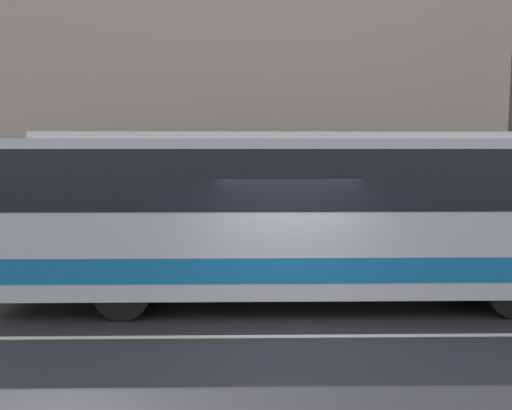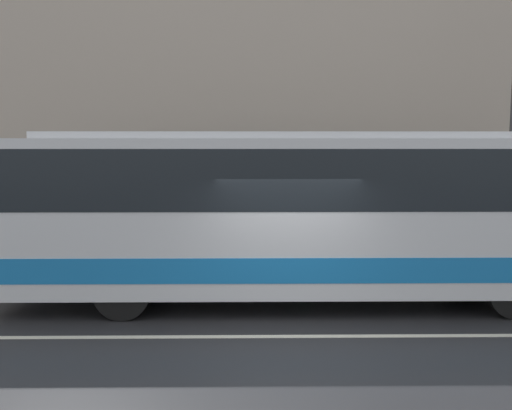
{
  "view_description": "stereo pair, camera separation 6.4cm",
  "coord_description": "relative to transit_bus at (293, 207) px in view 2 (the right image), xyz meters",
  "views": [
    {
      "loc": [
        -0.75,
        -8.9,
        3.11
      ],
      "look_at": [
        -0.55,
        2.09,
        1.91
      ],
      "focal_mm": 40.0,
      "sensor_mm": 36.0,
      "label": 1
    },
    {
      "loc": [
        -0.69,
        -8.9,
        3.11
      ],
      "look_at": [
        -0.55,
        2.09,
        1.91
      ],
      "focal_mm": 40.0,
      "sensor_mm": 36.0,
      "label": 2
    }
  ],
  "objects": [
    {
      "name": "ground_plane",
      "position": [
        -0.17,
        -2.09,
        -1.87
      ],
      "size": [
        60.0,
        60.0,
        0.0
      ],
      "primitive_type": "plane",
      "color": "#262628"
    },
    {
      "name": "sidewalk",
      "position": [
        -0.17,
        3.46,
        -1.79
      ],
      "size": [
        60.0,
        3.1,
        0.15
      ],
      "color": "#A09E99",
      "rests_on": "ground_plane"
    },
    {
      "name": "building_facade",
      "position": [
        -0.17,
        5.15,
        3.26
      ],
      "size": [
        60.0,
        0.35,
        10.62
      ],
      "color": "#B7A899",
      "rests_on": "ground_plane"
    },
    {
      "name": "lane_stripe",
      "position": [
        -0.17,
        -2.09,
        -1.86
      ],
      "size": [
        54.0,
        0.14,
        0.01
      ],
      "color": "beige",
      "rests_on": "ground_plane"
    },
    {
      "name": "transit_bus",
      "position": [
        0.0,
        0.0,
        0.0
      ],
      "size": [
        10.98,
        2.61,
        3.31
      ],
      "color": "silver",
      "rests_on": "ground_plane"
    },
    {
      "name": "pedestrian_waiting",
      "position": [
        0.59,
        3.94,
        -0.9
      ],
      "size": [
        0.36,
        0.36,
        1.74
      ],
      "color": "#1E5933",
      "rests_on": "sidewalk"
    }
  ]
}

